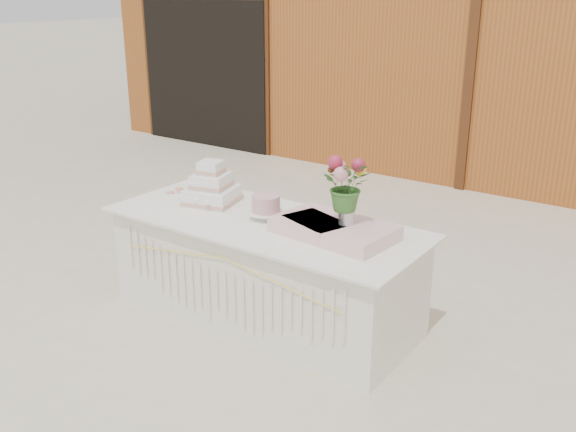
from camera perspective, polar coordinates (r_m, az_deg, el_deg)
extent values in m
plane|color=beige|center=(4.98, -2.02, -8.78)|extent=(80.00, 80.00, 0.00)
cube|color=#9F4D21|center=(9.88, 20.08, 13.48)|extent=(12.00, 4.00, 3.00)
cube|color=black|center=(10.21, -7.47, 12.38)|extent=(2.40, 0.08, 2.20)
cube|color=white|center=(4.81, -2.07, -4.85)|extent=(2.28, 0.88, 0.75)
cube|color=white|center=(4.67, -2.13, -0.55)|extent=(2.40, 1.00, 0.02)
cube|color=white|center=(5.07, -6.77, 1.86)|extent=(0.44, 0.44, 0.12)
cube|color=#DBA08A|center=(5.08, -6.76, 1.46)|extent=(0.45, 0.45, 0.03)
cube|color=white|center=(5.04, -6.83, 3.13)|extent=(0.31, 0.31, 0.11)
cube|color=#DBA08A|center=(5.05, -6.81, 2.79)|extent=(0.33, 0.33, 0.03)
cube|color=white|center=(5.01, -6.87, 4.30)|extent=(0.21, 0.21, 0.10)
cube|color=#DBA08A|center=(5.02, -6.86, 4.02)|extent=(0.22, 0.22, 0.03)
cylinder|color=white|center=(4.67, -1.97, -0.29)|extent=(0.23, 0.23, 0.01)
cylinder|color=white|center=(4.67, -1.97, 0.04)|extent=(0.07, 0.07, 0.04)
cylinder|color=white|center=(4.66, -1.97, 0.35)|extent=(0.26, 0.26, 0.01)
cylinder|color=#D095A0|center=(4.63, -1.98, 1.13)|extent=(0.21, 0.21, 0.12)
cube|color=#FACAC9|center=(4.37, 4.12, -1.14)|extent=(0.85, 0.54, 0.10)
cylinder|color=silver|center=(4.30, 5.23, 0.20)|extent=(0.11, 0.11, 0.14)
imported|color=#356829|center=(4.23, 5.33, 3.34)|extent=(0.40, 0.39, 0.35)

